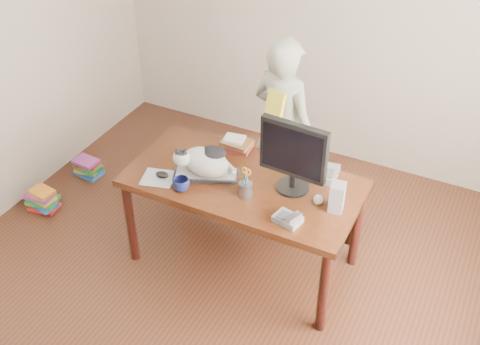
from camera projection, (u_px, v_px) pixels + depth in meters
name	position (u px, v px, depth m)	size (l,w,h in m)	color
room	(195.00, 153.00, 3.29)	(4.50, 4.50, 4.50)	black
desk	(248.00, 191.00, 4.22)	(1.60, 0.80, 0.75)	black
keyboard	(206.00, 175.00, 4.11)	(0.47, 0.32, 0.03)	black
cat	(203.00, 161.00, 4.04)	(0.41, 0.32, 0.25)	silver
monitor	(293.00, 154.00, 3.83)	(0.46, 0.24, 0.51)	black
pen_cup	(246.00, 188.00, 3.91)	(0.11, 0.11, 0.23)	gray
mousepad	(158.00, 178.00, 4.10)	(0.26, 0.25, 0.00)	silver
mouse	(162.00, 175.00, 4.09)	(0.11, 0.09, 0.04)	black
coffee_mug	(181.00, 184.00, 3.97)	(0.11, 0.11, 0.09)	#0D1137
phone	(288.00, 219.00, 3.72)	(0.19, 0.15, 0.08)	slate
speaker	(337.00, 197.00, 3.77)	(0.10, 0.11, 0.20)	gray
baseball	(318.00, 200.00, 3.86)	(0.07, 0.07, 0.07)	beige
book_stack	(236.00, 144.00, 4.37)	(0.24, 0.19, 0.09)	#511517
calculator	(326.00, 174.00, 4.09)	(0.18, 0.22, 0.06)	slate
person	(283.00, 128.00, 4.61)	(0.55, 0.36, 1.50)	silver
held_book	(275.00, 104.00, 4.31)	(0.16, 0.12, 0.20)	yellow
book_pile_a	(43.00, 200.00, 4.96)	(0.27, 0.22, 0.18)	maroon
book_pile_b	(88.00, 167.00, 5.35)	(0.26, 0.20, 0.15)	navy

